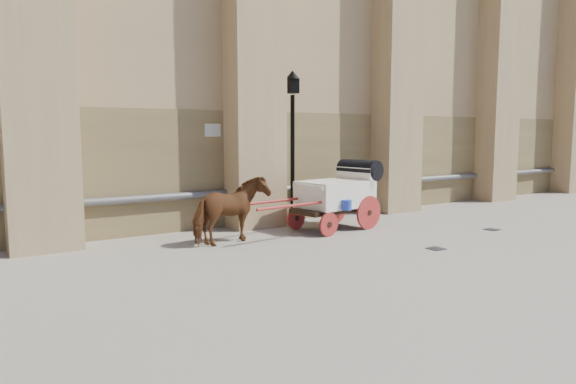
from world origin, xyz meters
TOP-DOWN VIEW (x-y plane):
  - ground at (0.00, 0.00)m, footprint 90.00×90.00m
  - horse at (-2.47, 2.06)m, footprint 1.88×1.14m
  - carriage at (0.68, 2.23)m, footprint 4.06×1.56m
  - street_lamp at (0.11, 3.52)m, footprint 0.38×0.38m
  - drain_grate_near at (0.90, -0.76)m, footprint 0.33×0.33m
  - drain_grate_far at (3.79, -0.05)m, footprint 0.35×0.35m

SIDE VIEW (x-z plane):
  - ground at x=0.00m, z-range 0.00..0.00m
  - drain_grate_near at x=0.90m, z-range 0.00..0.01m
  - drain_grate_far at x=3.79m, z-range 0.00..0.01m
  - horse at x=-2.47m, z-range 0.00..1.48m
  - carriage at x=0.68m, z-range 0.07..1.80m
  - street_lamp at x=0.11m, z-range 0.14..4.21m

